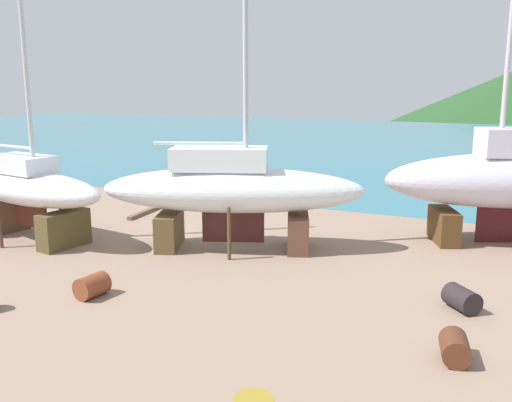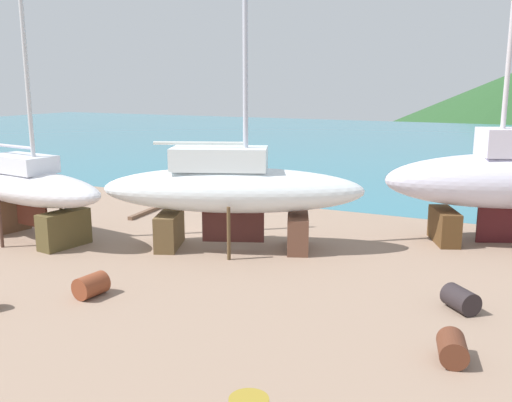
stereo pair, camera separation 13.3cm
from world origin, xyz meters
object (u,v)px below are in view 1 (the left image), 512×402
object	(u,v)px
sailboat_small_center	(29,189)
barrel_rust_near	(462,299)
sailboat_large_starboard	(511,179)
barrel_blue_faded	(455,348)
sailboat_mid_port	(232,190)
barrel_rust_far	(92,286)

from	to	relation	value
sailboat_small_center	barrel_rust_near	size ratio (longest dim) A/B	14.19
sailboat_large_starboard	barrel_rust_near	xyz separation A→B (m)	(-0.81, -7.26, -2.02)
barrel_blue_faded	sailboat_large_starboard	bearing A→B (deg)	86.29
sailboat_large_starboard	barrel_blue_faded	bearing A→B (deg)	63.30
sailboat_large_starboard	sailboat_mid_port	bearing A→B (deg)	6.41
sailboat_large_starboard	barrel_rust_far	size ratio (longest dim) A/B	18.63
barrel_rust_near	sailboat_small_center	bearing A→B (deg)	178.86
sailboat_large_starboard	sailboat_small_center	size ratio (longest dim) A/B	1.22
sailboat_large_starboard	sailboat_mid_port	distance (m)	9.88
barrel_blue_faded	barrel_rust_far	distance (m)	9.26
sailboat_large_starboard	sailboat_small_center	xyz separation A→B (m)	(-15.77, -6.97, -0.43)
barrel_rust_far	sailboat_mid_port	bearing A→B (deg)	77.07
sailboat_mid_port	sailboat_small_center	bearing A→B (deg)	174.81
sailboat_mid_port	barrel_rust_near	distance (m)	8.36
barrel_rust_near	barrel_blue_faded	bearing A→B (deg)	-87.07
sailboat_small_center	barrel_rust_near	xyz separation A→B (m)	(14.97, -0.30, -1.59)
sailboat_small_center	barrel_blue_faded	world-z (taller)	sailboat_small_center
sailboat_mid_port	barrel_rust_far	distance (m)	6.08
sailboat_mid_port	sailboat_large_starboard	bearing A→B (deg)	7.75
sailboat_small_center	barrel_rust_near	world-z (taller)	sailboat_small_center
barrel_rust_far	sailboat_small_center	bearing A→B (deg)	148.83
sailboat_mid_port	sailboat_small_center	size ratio (longest dim) A/B	1.01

